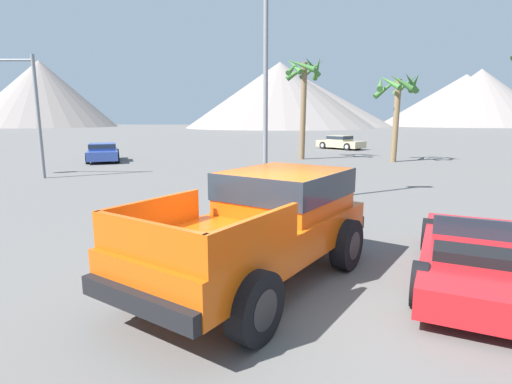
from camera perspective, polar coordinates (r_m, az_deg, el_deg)
name	(u,v)px	position (r m, az deg, el deg)	size (l,w,h in m)	color
ground_plane	(262,296)	(6.38, 0.86, -14.58)	(320.00, 320.00, 0.00)	#5B5956
orange_pickup_truck	(267,218)	(6.75, 1.61, -3.79)	(4.35, 5.20, 1.79)	#CC4C0C
red_convertible_car	(479,259)	(7.67, 29.26, -8.33)	(3.47, 4.78, 0.97)	red
parked_car_tan	(340,142)	(36.07, 11.95, 6.98)	(4.07, 4.20, 1.18)	tan
parked_car_blue	(103,152)	(27.03, -21.02, 5.36)	(3.05, 4.53, 1.14)	#334C9E
street_lamp_post	(266,46)	(12.46, 1.41, 20.09)	(0.90, 0.24, 7.99)	slate
palm_tree_short	(397,94)	(26.42, 19.54, 13.02)	(2.78, 2.75, 5.45)	brown
palm_tree_leaning	(304,83)	(26.78, 6.87, 15.26)	(2.72, 2.86, 6.55)	brown
distant_mountain_range	(325,98)	(129.00, 9.80, 13.04)	(182.79, 76.12, 19.83)	gray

